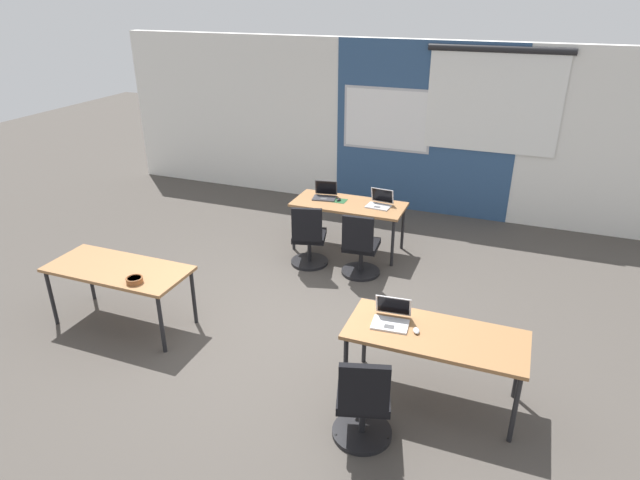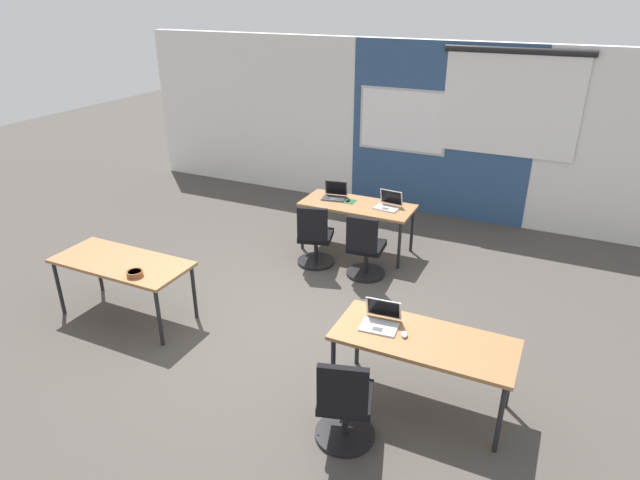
{
  "view_description": "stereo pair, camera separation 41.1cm",
  "coord_description": "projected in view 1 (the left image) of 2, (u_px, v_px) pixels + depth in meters",
  "views": [
    {
      "loc": [
        2.25,
        -4.76,
        3.51
      ],
      "look_at": [
        0.23,
        0.47,
        0.92
      ],
      "focal_mm": 30.65,
      "sensor_mm": 36.0,
      "label": 1
    },
    {
      "loc": [
        2.63,
        -4.59,
        3.51
      ],
      "look_at": [
        0.23,
        0.47,
        0.92
      ],
      "focal_mm": 30.65,
      "sensor_mm": 36.0,
      "label": 2
    }
  ],
  "objects": [
    {
      "name": "ground_plane",
      "position": [
        287.0,
        326.0,
        6.24
      ],
      "size": [
        24.0,
        24.0,
        0.0
      ],
      "color": "#47423D"
    },
    {
      "name": "back_wall_assembly",
      "position": [
        389.0,
        126.0,
        9.19
      ],
      "size": [
        10.0,
        0.27,
        2.8
      ],
      "color": "silver",
      "rests_on": "ground"
    },
    {
      "name": "desk_near_left",
      "position": [
        118.0,
        272.0,
        6.03
      ],
      "size": [
        1.6,
        0.7,
        0.72
      ],
      "color": "olive",
      "rests_on": "ground"
    },
    {
      "name": "desk_near_right",
      "position": [
        435.0,
        339.0,
        4.88
      ],
      "size": [
        1.6,
        0.7,
        0.72
      ],
      "color": "olive",
      "rests_on": "ground"
    },
    {
      "name": "desk_far_center",
      "position": [
        349.0,
        207.0,
        7.82
      ],
      "size": [
        1.6,
        0.7,
        0.72
      ],
      "color": "olive",
      "rests_on": "ground"
    },
    {
      "name": "laptop_far_left",
      "position": [
        325.0,
        194.0,
        7.99
      ],
      "size": [
        0.37,
        0.32,
        0.24
      ],
      "rotation": [
        0.0,
        0.0,
        0.17
      ],
      "color": "#333338",
      "rests_on": "desk_far_center"
    },
    {
      "name": "mousepad_far_left",
      "position": [
        339.0,
        201.0,
        7.89
      ],
      "size": [
        0.22,
        0.19,
        0.0
      ],
      "color": "#23512D",
      "rests_on": "desk_far_center"
    },
    {
      "name": "mouse_far_left",
      "position": [
        339.0,
        199.0,
        7.88
      ],
      "size": [
        0.06,
        0.1,
        0.03
      ],
      "color": "black",
      "rests_on": "mousepad_far_left"
    },
    {
      "name": "chair_far_left",
      "position": [
        309.0,
        241.0,
        7.46
      ],
      "size": [
        0.54,
        0.59,
        0.92
      ],
      "rotation": [
        0.0,
        0.0,
        3.41
      ],
      "color": "black",
      "rests_on": "ground"
    },
    {
      "name": "laptop_near_right_inner",
      "position": [
        391.0,
        318.0,
        5.0
      ],
      "size": [
        0.35,
        0.33,
        0.23
      ],
      "rotation": [
        0.0,
        0.0,
        0.09
      ],
      "color": "silver",
      "rests_on": "desk_near_right"
    },
    {
      "name": "mouse_near_right_inner",
      "position": [
        416.0,
        331.0,
        4.87
      ],
      "size": [
        0.09,
        0.11,
        0.03
      ],
      "color": "#B2B2B7",
      "rests_on": "desk_near_right"
    },
    {
      "name": "chair_near_right_inner",
      "position": [
        363.0,
        406.0,
        4.51
      ],
      "size": [
        0.55,
        0.6,
        0.92
      ],
      "rotation": [
        0.0,
        0.0,
        3.42
      ],
      "color": "black",
      "rests_on": "ground"
    },
    {
      "name": "laptop_far_right",
      "position": [
        380.0,
        203.0,
        7.69
      ],
      "size": [
        0.36,
        0.32,
        0.23
      ],
      "rotation": [
        0.0,
        0.0,
        -0.09
      ],
      "color": "#B7B7BC",
      "rests_on": "desk_far_center"
    },
    {
      "name": "chair_far_right",
      "position": [
        360.0,
        250.0,
        7.19
      ],
      "size": [
        0.52,
        0.55,
        0.92
      ],
      "rotation": [
        0.0,
        0.0,
        3.22
      ],
      "color": "black",
      "rests_on": "ground"
    },
    {
      "name": "snack_bowl",
      "position": [
        134.0,
        280.0,
        5.68
      ],
      "size": [
        0.18,
        0.18,
        0.06
      ],
      "color": "brown",
      "rests_on": "desk_near_left"
    }
  ]
}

